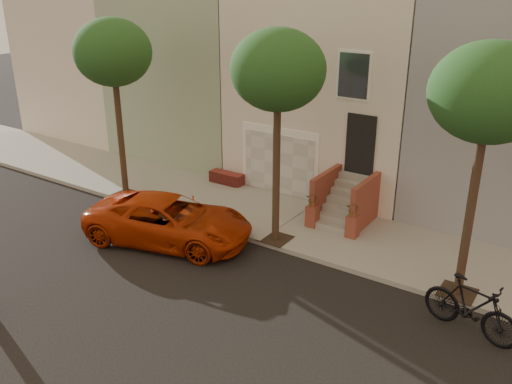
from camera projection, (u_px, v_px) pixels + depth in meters
The scene contains 9 objects.
ground at pixel (165, 290), 14.39m from camera, with size 90.00×90.00×0.00m, color black.
sidewalk at pixel (273, 217), 18.49m from camera, with size 40.00×3.70×0.15m, color gray.
house_row at pixel (352, 85), 21.66m from camera, with size 33.10×11.70×7.00m.
tree_left at pixel (113, 53), 18.28m from camera, with size 2.70×2.57×6.30m.
tree_mid at pixel (278, 71), 14.92m from camera, with size 2.70×2.57×6.30m.
tree_right at pixel (489, 95), 12.09m from camera, with size 2.70×2.57×6.30m.
utility_pole at pixel (485, 231), 5.86m from camera, with size 23.60×1.22×10.00m.
pickup_truck at pixel (169, 220), 16.75m from camera, with size 2.37×5.14×1.43m, color #AD2A05.
motorcycle at pixel (471, 307), 12.41m from camera, with size 0.65×2.31×1.39m, color black.
Camera 1 is at (8.89, -8.96, 7.75)m, focal length 38.33 mm.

